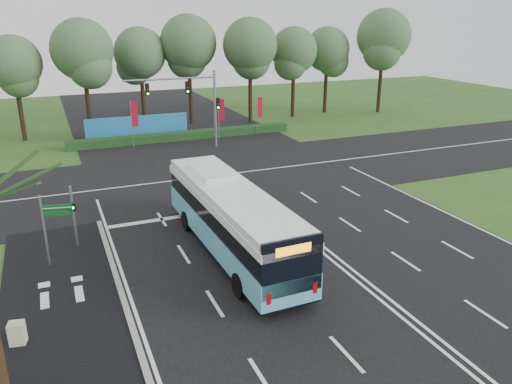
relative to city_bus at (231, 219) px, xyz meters
The scene contains 16 objects.
ground 4.70m from the city_bus, ahead, with size 120.00×120.00×0.00m, color #2A531B.
road_main 4.69m from the city_bus, ahead, with size 20.00×120.00×0.04m, color black.
road_cross 13.53m from the city_bus, 71.54° to the left, with size 120.00×14.00×0.05m, color black.
bike_path 8.77m from the city_bus, 164.50° to the right, with size 5.00×18.00×0.06m, color black.
kerb_strip 6.55m from the city_bus, 158.65° to the right, with size 0.25×18.00×0.12m, color gray.
city_bus is the anchor object (origin of this frame).
pedestrian_signal 8.14m from the city_bus, 153.12° to the left, with size 0.32×0.42×3.40m.
street_sign 8.59m from the city_bus, 166.57° to the left, with size 1.39×0.37×3.64m.
utility_cabinet 10.79m from the city_bus, 157.61° to the right, with size 0.56×0.46×0.93m, color beige.
banner_flag_left 24.17m from the city_bus, 91.40° to the left, with size 0.63×0.12×4.28m.
banner_flag_mid 25.20m from the city_bus, 72.19° to the left, with size 0.58×0.21×4.07m.
banner_flag_right 27.23m from the city_bus, 63.90° to the left, with size 0.58×0.09×3.93m.
traffic_light_gantry 21.85m from the city_bus, 78.15° to the left, with size 8.41×0.28×7.00m.
hedge 25.61m from the city_bus, 80.45° to the left, with size 22.00×1.20×0.80m, color #143817.
blue_hoarding 27.72m from the city_bus, 89.50° to the left, with size 10.00×0.30×2.20m, color #2173B4.
eucalyptus_row 33.62m from the city_bus, 73.92° to the left, with size 52.74×9.12×12.46m.
Camera 1 is at (-12.06, -22.48, 11.46)m, focal length 35.00 mm.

